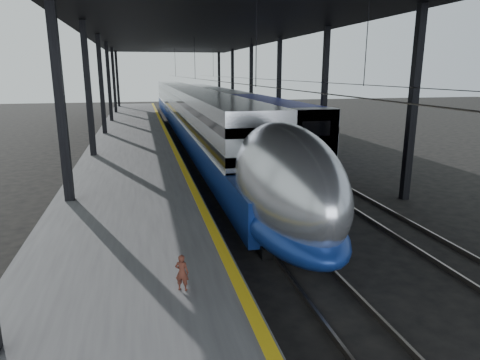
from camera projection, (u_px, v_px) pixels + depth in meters
name	position (u px, v px, depth m)	size (l,w,h in m)	color
ground	(236.00, 260.00, 14.20)	(160.00, 160.00, 0.00)	black
platform	(133.00, 148.00, 32.19)	(6.00, 80.00, 1.00)	#4C4C4F
yellow_strip	(170.00, 140.00, 32.68)	(0.30, 80.00, 0.01)	yellow
rails	(236.00, 149.00, 34.05)	(6.52, 80.00, 0.16)	slate
canopy	(201.00, 29.00, 31.26)	(18.00, 75.00, 9.47)	black
tgv_train	(191.00, 114.00, 41.02)	(3.16, 65.20, 4.53)	#B8BABF
second_train	(225.00, 107.00, 50.55)	(2.91, 56.05, 4.00)	navy
child	(182.00, 273.00, 10.11)	(0.33, 0.22, 0.91)	#51251B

